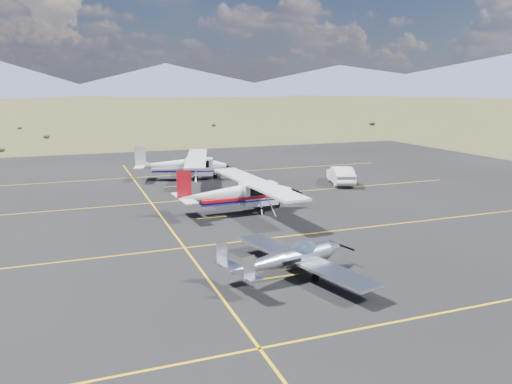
{
  "coord_description": "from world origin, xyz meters",
  "views": [
    {
      "loc": [
        -11.31,
        -22.78,
        8.35
      ],
      "look_at": [
        -0.12,
        6.94,
        1.6
      ],
      "focal_mm": 35.0,
      "sensor_mm": 36.0,
      "label": 1
    }
  ],
  "objects": [
    {
      "name": "aircraft_cessna",
      "position": [
        -0.88,
        8.18,
        1.38
      ],
      "size": [
        7.36,
        12.26,
        3.1
      ],
      "rotation": [
        0.0,
        0.0,
        0.06
      ],
      "color": "white",
      "rests_on": "apron"
    },
    {
      "name": "sedan",
      "position": [
        10.62,
        14.57,
        0.79
      ],
      "size": [
        3.02,
        5.03,
        1.56
      ],
      "primitive_type": "imported",
      "rotation": [
        0.0,
        0.0,
        2.83
      ],
      "color": "white",
      "rests_on": "apron"
    },
    {
      "name": "apron",
      "position": [
        0.0,
        7.0,
        0.0
      ],
      "size": [
        72.0,
        72.0,
        0.02
      ],
      "primitive_type": "cube",
      "color": "black",
      "rests_on": "ground"
    },
    {
      "name": "aircraft_low_wing",
      "position": [
        -2.42,
        -3.64,
        0.89
      ],
      "size": [
        6.24,
        8.52,
        1.85
      ],
      "rotation": [
        0.0,
        0.0,
        0.25
      ],
      "color": "silver",
      "rests_on": "apron"
    },
    {
      "name": "aircraft_plain",
      "position": [
        -1.74,
        21.42,
        1.39
      ],
      "size": [
        8.19,
        12.28,
        3.12
      ],
      "rotation": [
        0.0,
        0.0,
        -0.27
      ],
      "color": "silver",
      "rests_on": "apron"
    },
    {
      "name": "ground",
      "position": [
        0.0,
        0.0,
        0.0
      ],
      "size": [
        1600.0,
        1600.0,
        0.0
      ],
      "primitive_type": "plane",
      "color": "#383D1C",
      "rests_on": "ground"
    }
  ]
}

